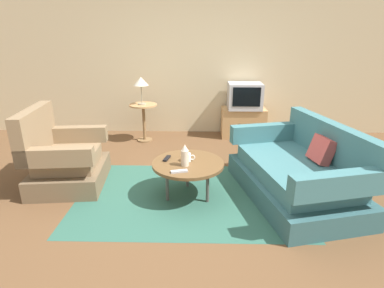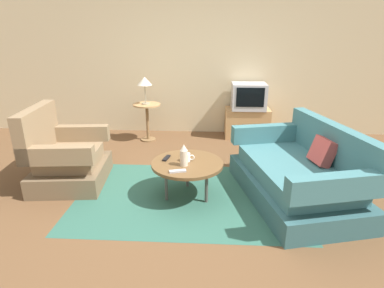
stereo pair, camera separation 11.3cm
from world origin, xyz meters
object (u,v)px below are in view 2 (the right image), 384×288
at_px(table_lamp, 145,82).
at_px(side_table, 147,115).
at_px(coffee_table, 187,165).
at_px(mug, 187,157).
at_px(tv_remote_silver, 178,171).
at_px(television, 249,96).
at_px(tv_remote_dark, 166,158).
at_px(armchair, 65,159).
at_px(tv_stand, 247,123).
at_px(vase, 184,155).
at_px(couch, 299,175).

bearing_deg(table_lamp, side_table, 38.25).
relative_size(coffee_table, mug, 6.12).
bearing_deg(tv_remote_silver, mug, -119.79).
distance_m(coffee_table, television, 2.41).
bearing_deg(tv_remote_silver, tv_remote_dark, -79.84).
xyz_separation_m(armchair, tv_stand, (2.43, 1.95, -0.06)).
relative_size(tv_stand, vase, 3.16).
xyz_separation_m(coffee_table, table_lamp, (-0.83, 1.92, 0.62)).
bearing_deg(side_table, tv_stand, 9.52).
bearing_deg(television, coffee_table, -112.38).
height_order(tv_stand, tv_remote_silver, tv_stand).
xyz_separation_m(side_table, vase, (0.79, -2.02, 0.08)).
xyz_separation_m(vase, tv_remote_dark, (-0.22, 0.17, -0.11)).
relative_size(mug, tv_remote_silver, 0.72).
bearing_deg(coffee_table, side_table, 113.03).
distance_m(side_table, television, 1.77).
xyz_separation_m(tv_stand, vase, (-0.94, -2.31, 0.28)).
bearing_deg(couch, armchair, 71.71).
height_order(side_table, vase, vase).
relative_size(tv_stand, mug, 5.86).
height_order(vase, tv_remote_silver, vase).
height_order(armchair, coffee_table, armchair).
bearing_deg(mug, coffee_table, -81.10).
relative_size(table_lamp, vase, 1.86).
xyz_separation_m(tv_stand, table_lamp, (-1.74, -0.30, 0.75)).
relative_size(coffee_table, side_table, 1.25).
bearing_deg(tv_remote_dark, table_lamp, 30.59).
relative_size(television, table_lamp, 1.28).
height_order(coffee_table, tv_remote_silver, tv_remote_silver).
height_order(coffee_table, tv_remote_dark, tv_remote_dark).
bearing_deg(tv_remote_dark, side_table, 30.12).
xyz_separation_m(armchair, coffee_table, (1.53, -0.27, 0.07)).
bearing_deg(couch, tv_remote_dark, 74.65).
bearing_deg(coffee_table, mug, 98.90).
distance_m(tv_stand, table_lamp, 1.92).
bearing_deg(couch, tv_stand, -4.61).
height_order(vase, mug, vase).
bearing_deg(armchair, table_lamp, 151.54).
relative_size(vase, tv_remote_dark, 1.47).
xyz_separation_m(television, table_lamp, (-1.74, -0.29, 0.27)).
height_order(armchair, side_table, armchair).
height_order(couch, television, television).
distance_m(tv_remote_dark, tv_remote_silver, 0.38).
relative_size(coffee_table, tv_remote_silver, 4.43).
bearing_deg(mug, couch, 0.18).
xyz_separation_m(side_table, television, (1.73, 0.28, 0.28)).
relative_size(tv_stand, television, 1.33).
bearing_deg(coffee_table, television, 67.62).
bearing_deg(armchair, side_table, 151.28).
distance_m(armchair, couch, 2.79).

